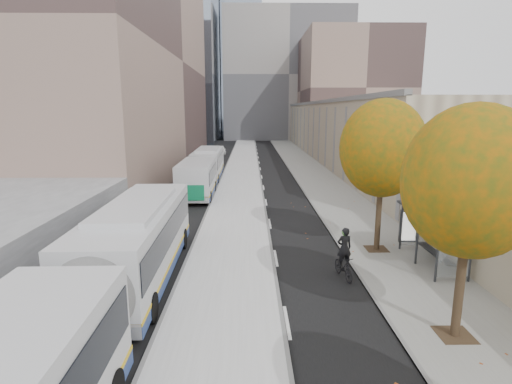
{
  "coord_description": "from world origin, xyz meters",
  "views": [
    {
      "loc": [
        -2.9,
        -6.41,
        7.11
      ],
      "look_at": [
        -2.56,
        15.9,
        2.5
      ],
      "focal_mm": 28.0,
      "sensor_mm": 36.0,
      "label": 1
    }
  ],
  "objects_px": {
    "cyclist": "(344,260)",
    "bus_far": "(204,168)",
    "bus_shelter": "(439,220)",
    "distant_car": "(221,150)",
    "bus_near": "(104,283)"
  },
  "relations": [
    {
      "from": "bus_shelter",
      "to": "bus_far",
      "type": "height_order",
      "value": "bus_far"
    },
    {
      "from": "cyclist",
      "to": "distant_car",
      "type": "xyz_separation_m",
      "value": [
        -8.75,
        49.2,
        -0.19
      ]
    },
    {
      "from": "bus_shelter",
      "to": "cyclist",
      "type": "distance_m",
      "value": 4.98
    },
    {
      "from": "bus_shelter",
      "to": "distant_car",
      "type": "height_order",
      "value": "bus_shelter"
    },
    {
      "from": "bus_near",
      "to": "cyclist",
      "type": "xyz_separation_m",
      "value": [
        8.61,
        4.19,
        -0.89
      ]
    },
    {
      "from": "cyclist",
      "to": "distant_car",
      "type": "height_order",
      "value": "cyclist"
    },
    {
      "from": "cyclist",
      "to": "bus_near",
      "type": "bearing_deg",
      "value": -165.29
    },
    {
      "from": "bus_near",
      "to": "bus_far",
      "type": "distance_m",
      "value": 25.79
    },
    {
      "from": "bus_shelter",
      "to": "bus_near",
      "type": "bearing_deg",
      "value": -157.21
    },
    {
      "from": "bus_shelter",
      "to": "bus_near",
      "type": "distance_m",
      "value": 14.33
    },
    {
      "from": "bus_near",
      "to": "bus_far",
      "type": "height_order",
      "value": "bus_near"
    },
    {
      "from": "cyclist",
      "to": "bus_far",
      "type": "bearing_deg",
      "value": 99.9
    },
    {
      "from": "bus_far",
      "to": "cyclist",
      "type": "bearing_deg",
      "value": -69.18
    },
    {
      "from": "bus_near",
      "to": "bus_far",
      "type": "xyz_separation_m",
      "value": [
        0.26,
        25.79,
        -0.1
      ]
    },
    {
      "from": "bus_near",
      "to": "cyclist",
      "type": "distance_m",
      "value": 9.62
    }
  ]
}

